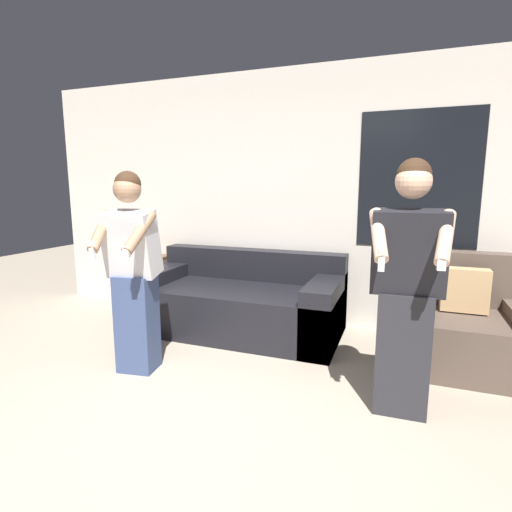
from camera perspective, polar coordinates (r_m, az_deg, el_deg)
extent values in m
plane|color=tan|center=(2.37, -14.07, -29.13)|extent=(14.00, 14.00, 0.00)
cube|color=silver|center=(4.36, 6.03, 8.08)|extent=(6.28, 0.06, 2.70)
cube|color=black|center=(4.18, 22.17, 10.09)|extent=(1.10, 0.01, 1.30)
cube|color=black|center=(4.15, -2.46, -7.59)|extent=(2.05, 0.99, 0.48)
cube|color=black|center=(4.40, -0.54, -1.18)|extent=(2.05, 0.22, 0.33)
cube|color=black|center=(4.54, -12.89, -5.39)|extent=(0.28, 0.99, 0.62)
cube|color=black|center=(3.88, 9.79, -7.88)|extent=(0.28, 0.99, 0.62)
cube|color=brown|center=(3.79, 27.27, -10.66)|extent=(0.99, 0.88, 0.45)
cube|color=brown|center=(3.99, 27.25, -2.79)|extent=(0.99, 0.20, 0.47)
cube|color=brown|center=(3.74, 21.10, -9.65)|extent=(0.18, 0.88, 0.55)
cube|color=tan|center=(3.74, 27.66, -4.31)|extent=(0.36, 0.14, 0.36)
cube|color=brown|center=(4.94, -15.10, -0.26)|extent=(0.41, 0.43, 0.04)
cylinder|color=brown|center=(4.96, -17.65, -4.23)|extent=(0.04, 0.04, 0.63)
cylinder|color=brown|center=(4.77, -14.52, -4.64)|extent=(0.04, 0.04, 0.63)
cylinder|color=brown|center=(5.23, -15.30, -3.40)|extent=(0.04, 0.04, 0.63)
cylinder|color=brown|center=(5.05, -12.26, -3.75)|extent=(0.04, 0.04, 0.63)
cube|color=beige|center=(4.97, -16.24, 0.74)|extent=(0.10, 0.02, 0.17)
cube|color=beige|center=(4.92, -15.14, 0.60)|extent=(0.13, 0.02, 0.15)
cube|color=#384770|center=(3.41, -16.60, -9.12)|extent=(0.32, 0.28, 0.79)
cube|color=silver|center=(3.24, -17.40, 1.65)|extent=(0.42, 0.36, 0.54)
sphere|color=#A37A5B|center=(3.20, -17.93, 9.09)|extent=(0.21, 0.21, 0.21)
sphere|color=#3D2819|center=(3.20, -17.85, 9.75)|extent=(0.20, 0.20, 0.20)
cylinder|color=#A37A5B|center=(3.18, -21.31, 3.34)|extent=(0.18, 0.36, 0.30)
cube|color=white|center=(3.06, -22.34, 0.76)|extent=(0.04, 0.04, 0.13)
cylinder|color=#A37A5B|center=(3.02, -16.30, 3.30)|extent=(0.09, 0.35, 0.30)
cube|color=white|center=(2.92, -18.00, 0.60)|extent=(0.05, 0.04, 0.08)
cube|color=#28282D|center=(2.87, 20.14, -12.75)|extent=(0.34, 0.25, 0.82)
cube|color=black|center=(2.67, 21.00, 0.56)|extent=(0.45, 0.28, 0.54)
sphere|color=#DBAD8E|center=(2.64, 21.59, 9.90)|extent=(0.22, 0.22, 0.22)
sphere|color=#3D2819|center=(2.65, 21.64, 10.71)|extent=(0.21, 0.21, 0.21)
cylinder|color=#DBAD8E|center=(2.51, 17.10, 2.90)|extent=(0.15, 0.36, 0.31)
cube|color=white|center=(2.38, 17.51, -0.53)|extent=(0.04, 0.04, 0.13)
cylinder|color=#DBAD8E|center=(2.53, 25.44, 2.43)|extent=(0.13, 0.36, 0.31)
cube|color=white|center=(2.39, 24.97, -0.93)|extent=(0.05, 0.04, 0.08)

